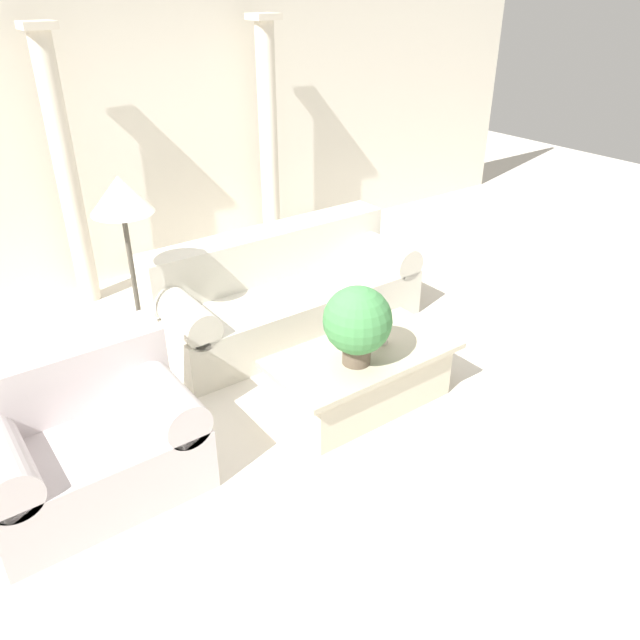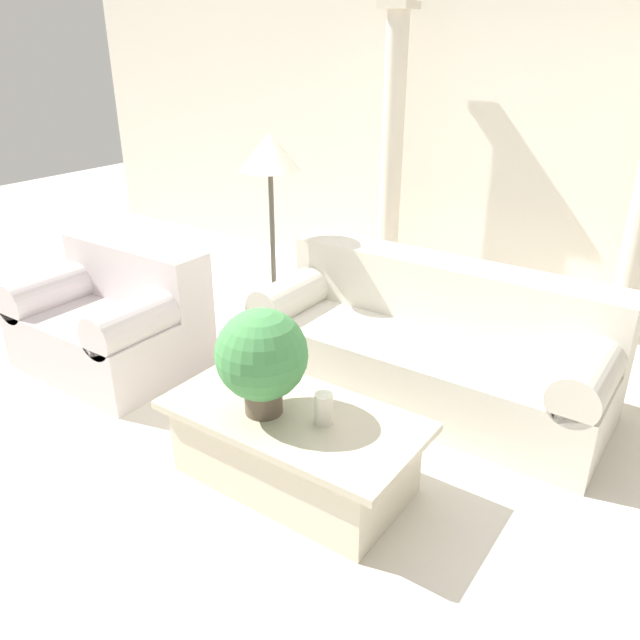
{
  "view_description": "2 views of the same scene",
  "coord_description": "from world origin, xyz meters",
  "views": [
    {
      "loc": [
        -2.31,
        -3.25,
        2.7
      ],
      "look_at": [
        -0.11,
        -0.25,
        0.65
      ],
      "focal_mm": 35.0,
      "sensor_mm": 36.0,
      "label": 1
    },
    {
      "loc": [
        1.74,
        -2.56,
        2.15
      ],
      "look_at": [
        -0.09,
        0.06,
        0.69
      ],
      "focal_mm": 35.0,
      "sensor_mm": 36.0,
      "label": 2
    }
  ],
  "objects": [
    {
      "name": "wall_back",
      "position": [
        0.0,
        2.7,
        1.6
      ],
      "size": [
        10.0,
        0.06,
        3.2
      ],
      "color": "silver",
      "rests_on": "ground_plane"
    },
    {
      "name": "ground_plane",
      "position": [
        0.0,
        0.0,
        0.0
      ],
      "size": [
        16.0,
        16.0,
        0.0
      ],
      "primitive_type": "plane",
      "color": "silver"
    },
    {
      "name": "coffee_table",
      "position": [
        0.1,
        -0.46,
        0.22
      ],
      "size": [
        1.33,
        0.69,
        0.42
      ],
      "color": "beige",
      "rests_on": "ground_plane"
    },
    {
      "name": "column_left",
      "position": [
        -0.93,
        2.36,
        1.23
      ],
      "size": [
        0.26,
        0.26,
        2.41
      ],
      "color": "beige",
      "rests_on": "ground_plane"
    },
    {
      "name": "pillar_candle",
      "position": [
        0.28,
        -0.44,
        0.5
      ],
      "size": [
        0.09,
        0.09,
        0.16
      ],
      "color": "silver",
      "rests_on": "coffee_table"
    },
    {
      "name": "sofa_long",
      "position": [
        0.27,
        0.79,
        0.34
      ],
      "size": [
        2.26,
        0.89,
        0.83
      ],
      "color": "beige",
      "rests_on": "ground_plane"
    },
    {
      "name": "floor_lamp",
      "position": [
        -1.01,
        0.78,
        1.38
      ],
      "size": [
        0.43,
        0.43,
        1.56
      ],
      "color": "#4C473D",
      "rests_on": "ground_plane"
    },
    {
      "name": "potted_plant",
      "position": [
        -0.02,
        -0.53,
        0.74
      ],
      "size": [
        0.46,
        0.46,
        0.55
      ],
      "color": "brown",
      "rests_on": "coffee_table"
    },
    {
      "name": "column_right",
      "position": [
        1.13,
        2.36,
        1.23
      ],
      "size": [
        0.26,
        0.26,
        2.41
      ],
      "color": "beige",
      "rests_on": "ground_plane"
    },
    {
      "name": "loveseat",
      "position": [
        -1.73,
        -0.11,
        0.35
      ],
      "size": [
        1.19,
        0.89,
        0.83
      ],
      "color": "silver",
      "rests_on": "ground_plane"
    }
  ]
}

